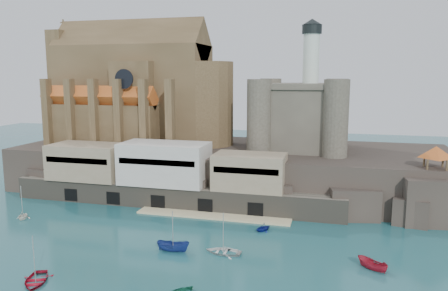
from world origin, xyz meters
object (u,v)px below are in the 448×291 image
object	(u,v)px
pavilion	(436,154)
boat_2	(173,251)
castle_keep	(300,113)
boat_0	(36,282)
church	(139,94)

from	to	relation	value
pavilion	boat_2	world-z (taller)	pavilion
castle_keep	boat_2	xyz separation A→B (m)	(-15.34, -40.64, -18.31)
pavilion	boat_0	size ratio (longest dim) A/B	1.12
castle_keep	boat_0	distance (m)	64.75
boat_2	boat_0	bearing A→B (deg)	133.71
castle_keep	church	bearing A→B (deg)	178.89
castle_keep	pavilion	distance (m)	30.50
boat_2	pavilion	bearing A→B (deg)	-60.92
castle_keep	boat_2	size ratio (longest dim) A/B	5.58
castle_keep	pavilion	size ratio (longest dim) A/B	4.58
boat_0	boat_2	xyz separation A→B (m)	(13.62, 14.30, 0.00)
pavilion	boat_2	xyz separation A→B (m)	(-41.27, -25.56, -12.73)
castle_keep	pavilion	world-z (taller)	castle_keep
church	pavilion	distance (m)	68.65
church	pavilion	bearing A→B (deg)	-13.48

